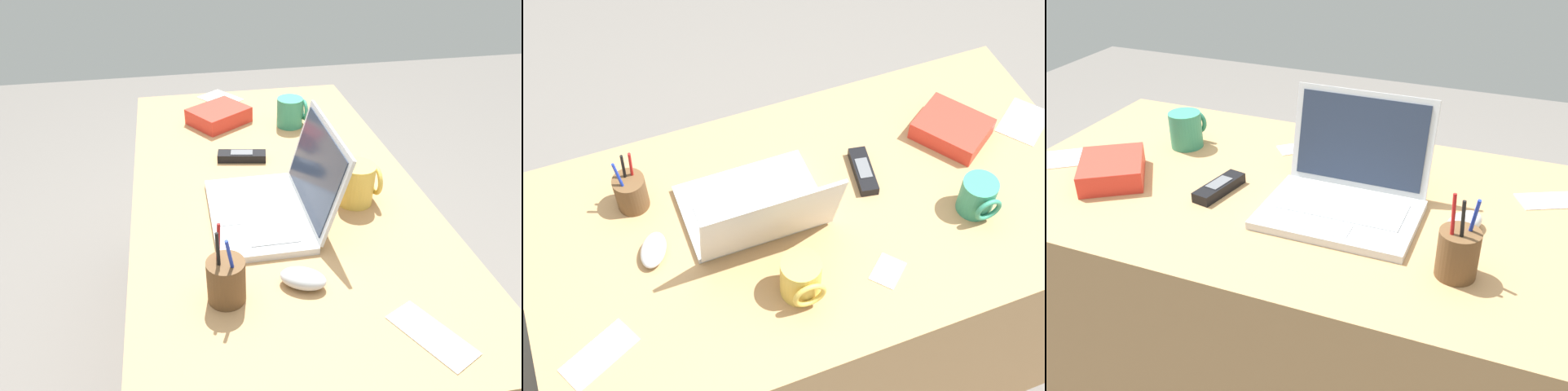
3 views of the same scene
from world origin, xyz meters
TOP-DOWN VIEW (x-y plane):
  - ground_plane at (0.00, 0.00)m, footprint 6.00×6.00m
  - desk at (0.00, 0.00)m, footprint 1.39×0.75m
  - laptop at (0.14, -0.03)m, footprint 0.33×0.29m
  - computer_mouse at (0.39, -0.02)m, footprint 0.09×0.11m
  - coffee_mug_white at (0.11, 0.19)m, footprint 0.09×0.10m
  - coffee_mug_tall at (-0.36, 0.13)m, footprint 0.08×0.10m
  - cordless_phone at (-0.16, -0.07)m, footprint 0.07×0.15m
  - pen_holder at (0.40, -0.18)m, footprint 0.08×0.08m
  - snack_bag at (-0.42, -0.11)m, footprint 0.22×0.23m
  - paper_note_near_laptop at (-0.09, 0.21)m, footprint 0.10×0.10m
  - paper_note_left at (-0.63, -0.08)m, footprint 0.18×0.17m
  - paper_note_right at (0.56, 0.18)m, footprint 0.18×0.14m

SIDE VIEW (x-z plane):
  - ground_plane at x=0.00m, z-range 0.00..0.00m
  - desk at x=0.00m, z-range 0.00..0.73m
  - paper_note_near_laptop at x=-0.09m, z-range 0.73..0.74m
  - paper_note_left at x=-0.63m, z-range 0.73..0.74m
  - paper_note_right at x=0.56m, z-range 0.73..0.74m
  - cordless_phone at x=-0.16m, z-range 0.73..0.76m
  - computer_mouse at x=0.39m, z-range 0.73..0.77m
  - snack_bag at x=-0.42m, z-range 0.73..0.79m
  - laptop at x=0.14m, z-range 0.67..0.89m
  - coffee_mug_tall at x=-0.36m, z-range 0.73..0.83m
  - pen_holder at x=0.40m, z-range 0.70..0.87m
  - coffee_mug_white at x=0.11m, z-range 0.73..0.84m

